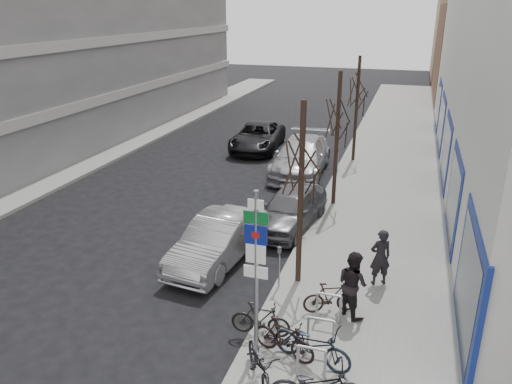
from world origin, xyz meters
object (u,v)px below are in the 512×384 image
Objects in this scene: meter_back at (338,158)px; pedestrian_near at (380,257)px; bike_rack at (321,330)px; tree_far at (358,84)px; parked_car_back at (301,157)px; meter_front at (279,263)px; bike_near_left at (260,361)px; lane_car at (258,137)px; bike_mid_inner at (261,319)px; bike_far_inner at (331,297)px; highway_sign_pole at (256,265)px; parked_car_front at (217,240)px; parked_car_mid at (291,209)px; tree_mid at (339,108)px; tree_near at (302,152)px; bike_far_curb at (316,383)px; bike_near_right at (284,338)px; bike_mid_curb at (312,341)px; pedestrian_far at (353,283)px; meter_mid at (316,197)px.

pedestrian_near is at bearing -74.69° from meter_back.
tree_far reaches higher than bike_rack.
parked_car_back is at bearing 104.53° from bike_rack.
bike_rack is 0.41× the size of tree_far.
meter_front reaches higher than bike_near_left.
bike_near_left is 0.32× the size of lane_car.
lane_car is at bearing 169.85° from tree_far.
bike_mid_inner is 1.01× the size of bike_far_inner.
highway_sign_pole is 0.71× the size of parked_car_back.
parked_car_back is (0.55, 9.75, 0.11)m from parked_car_front.
parked_car_mid is (-1.20, -9.04, -3.36)m from tree_far.
tree_mid reaches higher than highway_sign_pole.
parked_car_back is at bearing 92.87° from parked_car_front.
tree_near is at bearing 17.79° from bike_far_inner.
meter_back is 15.37m from bike_far_curb.
bike_near_right is (0.65, 0.08, -1.82)m from highway_sign_pole.
pedestrian_near is (3.48, -3.43, 0.26)m from parked_car_mid.
bike_rack is 0.41× the size of tree_mid.
bike_far_inner is at bearing -9.60° from bike_far_curb.
lane_car is (-6.04, 17.43, 0.11)m from bike_near_right.
bike_mid_curb is at bearing 154.88° from bike_far_inner.
parked_car_back reaches higher than meter_front.
pedestrian_far reaches higher than parked_car_back.
pedestrian_near reaches higher than bike_mid_inner.
meter_back is at bearing -7.11° from bike_far_curb.
meter_back is at bearing -100.20° from tree_far.
bike_far_inner is 0.33× the size of parked_car_front.
parked_car_front is 2.47× the size of pedestrian_far.
pedestrian_near reaches higher than meter_front.
tree_mid is 10.58m from bike_mid_curb.
bike_far_inner is (0.06, 2.13, -0.13)m from bike_mid_curb.
parked_car_back is at bearing 27.63° from bike_near_right.
bike_near_right is 4.38m from pedestrian_near.
tree_mid is at bearing -14.89° from bike_far_inner.
highway_sign_pole is 2.44× the size of pedestrian_near.
tree_near is at bearing 24.01° from bike_near_right.
tree_mid is at bearing 97.28° from bike_rack.
bike_near_right is at bearing -81.22° from parked_car_back.
bike_rack is 5.35m from parked_car_front.
pedestrian_far is at bearing -68.65° from lane_car.
tree_near reaches higher than meter_mid.
lane_car is at bearing -22.83° from pedestrian_far.
parked_car_front reaches higher than meter_back.
highway_sign_pole is 0.92× the size of parked_car_front.
highway_sign_pole is 3.88m from tree_near.
pedestrian_far is at bearing 72.67° from bike_rack.
tree_far is 16.85m from bike_mid_curb.
bike_mid_inner is at bearing -76.75° from lane_car.
pedestrian_near is (1.10, 1.88, 0.41)m from bike_far_inner.
tree_far is 4.33× the size of meter_back.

